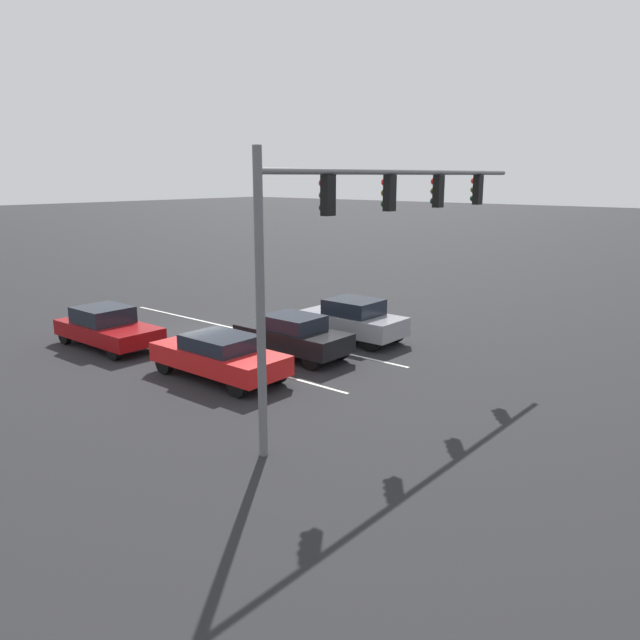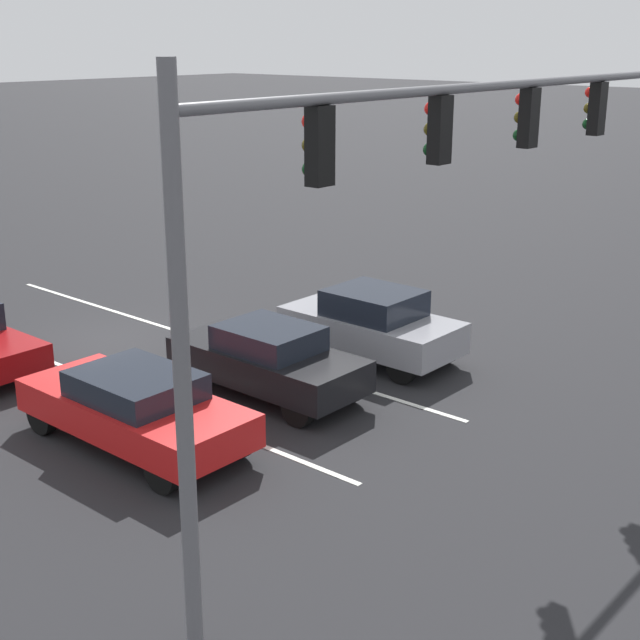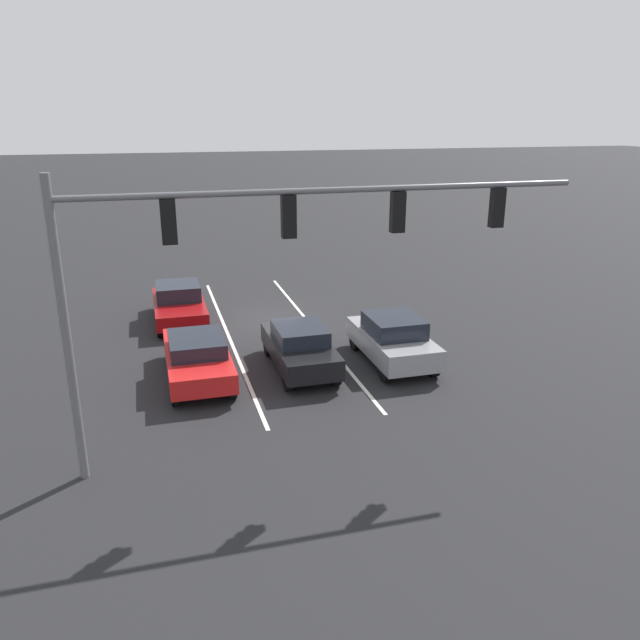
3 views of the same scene
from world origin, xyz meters
name	(u,v)px [view 3 (image 3 of 3)]	position (x,y,z in m)	size (l,w,h in m)	color
ground_plane	(264,320)	(0.00, 0.00, 0.00)	(240.00, 240.00, 0.00)	black
lane_stripe_left_divider	(314,329)	(-1.65, 1.59, 0.01)	(0.12, 15.18, 0.01)	silver
lane_stripe_center_divider	(229,336)	(1.65, 1.59, 0.01)	(0.12, 15.18, 0.01)	silver
car_red_rightlane_front	(197,356)	(3.09, 5.22, 0.75)	(1.89, 4.64, 1.41)	red
car_black_midlane_front	(300,347)	(-0.16, 5.35, 0.77)	(1.75, 4.21, 1.49)	black
car_gray_leftlane_front	(393,339)	(-3.27, 5.60, 0.82)	(1.87, 4.10, 1.62)	gray
car_maroon_rightlane_second	(179,303)	(3.28, -0.82, 0.74)	(1.94, 4.43, 1.48)	maroon
traffic_signal_gantry	(258,244)	(1.93, 10.16, 5.16)	(12.05, 0.37, 6.82)	slate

